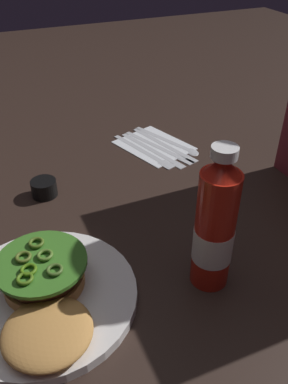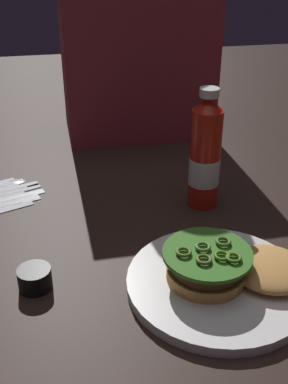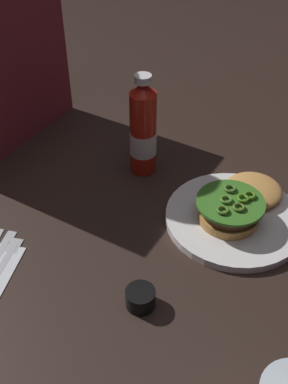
% 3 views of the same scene
% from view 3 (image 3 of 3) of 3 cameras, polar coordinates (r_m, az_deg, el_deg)
% --- Properties ---
extents(ground_plane, '(3.00, 3.00, 0.00)m').
position_cam_3_polar(ground_plane, '(0.89, 4.29, -5.89)').
color(ground_plane, black).
extents(dinner_plate, '(0.27, 0.27, 0.02)m').
position_cam_3_polar(dinner_plate, '(0.94, 10.77, -3.13)').
color(dinner_plate, white).
rests_on(dinner_plate, ground_plane).
extents(burger_sandwich, '(0.21, 0.14, 0.05)m').
position_cam_3_polar(burger_sandwich, '(0.93, 11.35, -1.23)').
color(burger_sandwich, '#CD8F47').
rests_on(burger_sandwich, dinner_plate).
extents(ketchup_bottle, '(0.06, 0.06, 0.23)m').
position_cam_3_polar(ketchup_bottle, '(1.00, -0.11, 7.35)').
color(ketchup_bottle, red).
rests_on(ketchup_bottle, ground_plane).
extents(condiment_cup, '(0.05, 0.05, 0.03)m').
position_cam_3_polar(condiment_cup, '(0.78, -0.44, -12.64)').
color(condiment_cup, black).
rests_on(condiment_cup, ground_plane).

